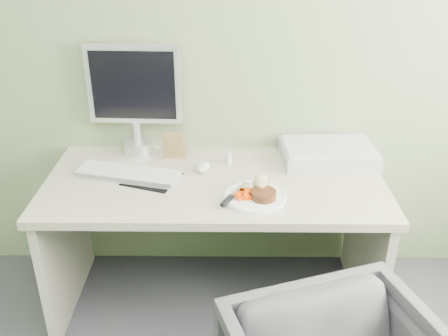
{
  "coord_description": "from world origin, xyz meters",
  "views": [
    {
      "loc": [
        0.06,
        -0.45,
        1.85
      ],
      "look_at": [
        0.04,
        1.5,
        0.86
      ],
      "focal_mm": 40.0,
      "sensor_mm": 36.0,
      "label": 1
    }
  ],
  "objects_px": {
    "desk": "(215,213)",
    "monitor": "(134,94)",
    "scanner": "(328,154)",
    "plate": "(255,197)"
  },
  "relations": [
    {
      "from": "desk",
      "to": "monitor",
      "type": "relative_size",
      "value": 2.84
    },
    {
      "from": "scanner",
      "to": "plate",
      "type": "bearing_deg",
      "value": -138.09
    },
    {
      "from": "plate",
      "to": "monitor",
      "type": "bearing_deg",
      "value": 140.54
    },
    {
      "from": "plate",
      "to": "scanner",
      "type": "height_order",
      "value": "scanner"
    },
    {
      "from": "desk",
      "to": "plate",
      "type": "xyz_separation_m",
      "value": [
        0.18,
        -0.17,
        0.19
      ]
    },
    {
      "from": "plate",
      "to": "desk",
      "type": "bearing_deg",
      "value": 136.72
    },
    {
      "from": "scanner",
      "to": "monitor",
      "type": "bearing_deg",
      "value": 171.13
    },
    {
      "from": "scanner",
      "to": "monitor",
      "type": "distance_m",
      "value": 1.02
    },
    {
      "from": "plate",
      "to": "scanner",
      "type": "relative_size",
      "value": 0.6
    },
    {
      "from": "plate",
      "to": "monitor",
      "type": "distance_m",
      "value": 0.83
    }
  ]
}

